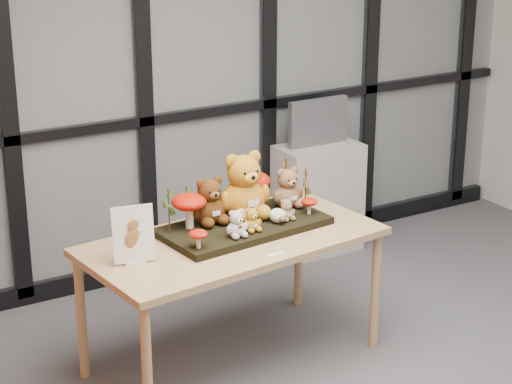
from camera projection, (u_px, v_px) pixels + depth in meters
room_shell at (490, 90)px, 3.78m from camera, size 5.00×5.00×5.00m
glass_partition at (208, 55)px, 5.87m from camera, size 4.90×0.06×2.78m
display_table at (232, 250)px, 4.83m from camera, size 1.61×0.92×0.72m
diorama_tray at (244, 226)px, 4.91m from camera, size 0.93×0.53×0.04m
bear_pooh_yellow at (243, 182)px, 4.93m from camera, size 0.33×0.30×0.40m
bear_brown_medium at (209, 198)px, 4.86m from camera, size 0.23×0.21×0.28m
bear_tan_back at (287, 185)px, 5.10m from camera, size 0.21×0.19×0.25m
bear_small_yellow at (252, 218)px, 4.77m from camera, size 0.12×0.11×0.14m
bear_white_bow at (236, 222)px, 4.70m from camera, size 0.13×0.12×0.16m
bear_beige_small at (286, 208)px, 4.93m from camera, size 0.11×0.10×0.13m
plush_cream_hedgehog at (278, 215)px, 4.90m from camera, size 0.07×0.07×0.09m
mushroom_back_left at (189, 209)px, 4.80m from camera, size 0.18×0.18×0.20m
mushroom_back_right at (251, 189)px, 5.07m from camera, size 0.21×0.21×0.23m
mushroom_front_left at (198, 238)px, 4.56m from camera, size 0.09×0.09×0.11m
mushroom_front_right at (309, 205)px, 5.02m from camera, size 0.09×0.09×0.10m
sprig_green_far_left at (169, 211)px, 4.73m from camera, size 0.05×0.05×0.24m
sprig_green_mid_left at (187, 205)px, 4.85m from camera, size 0.05×0.05×0.21m
sprig_dry_far_right at (286, 181)px, 5.13m from camera, size 0.05×0.05×0.27m
sprig_dry_mid_right at (306, 188)px, 5.08m from camera, size 0.05×0.05×0.23m
sprig_green_centre at (211, 203)px, 4.96m from camera, size 0.05×0.05×0.16m
sign_holder at (133, 237)px, 4.46m from camera, size 0.21×0.08×0.29m
label_card at (276, 254)px, 4.60m from camera, size 0.09×0.03×0.00m
cabinet at (318, 198)px, 6.40m from camera, size 0.57×0.33×0.76m
monitor at (318, 122)px, 6.24m from camera, size 0.45×0.05×0.32m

